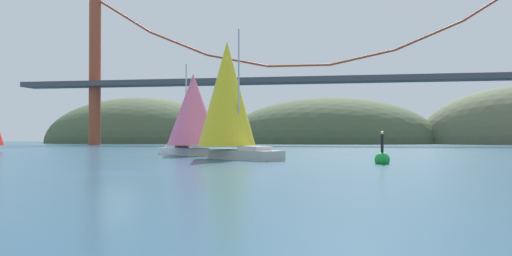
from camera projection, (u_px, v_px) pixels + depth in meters
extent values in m
plane|color=navy|center=(115.00, 173.00, 29.42)|extent=(360.00, 360.00, 0.00)
ellipsoid|color=#4C5B3D|center=(138.00, 143.00, 172.14)|extent=(59.94, 44.00, 28.50)
ellipsoid|color=#4C5B3D|center=(330.00, 143.00, 161.26)|extent=(64.11, 44.00, 27.16)
cylinder|color=#A34228|center=(95.00, 71.00, 132.10)|extent=(2.80, 2.80, 35.61)
cube|color=#47474C|center=(299.00, 80.00, 123.07)|extent=(135.06, 6.00, 1.20)
cylinder|color=#A34228|center=(122.00, 15.00, 131.04)|extent=(14.41, 0.50, 9.19)
cylinder|color=#A34228|center=(179.00, 44.00, 128.35)|extent=(14.34, 0.50, 6.31)
cylinder|color=#A34228|center=(237.00, 61.00, 125.71)|extent=(14.25, 0.50, 3.41)
cylinder|color=#A34228|center=(299.00, 65.00, 123.12)|extent=(14.15, 0.50, 0.50)
cylinder|color=#A34228|center=(362.00, 57.00, 120.58)|extent=(14.25, 0.50, 3.41)
cylinder|color=#A34228|center=(429.00, 35.00, 118.08)|extent=(14.34, 0.50, 6.31)
cube|color=#B7B2A8|center=(244.00, 155.00, 46.48)|extent=(7.53, 6.99, 0.83)
cube|color=beige|center=(255.00, 148.00, 45.36)|extent=(3.07, 2.99, 0.36)
cylinder|color=#B2B2B7|center=(239.00, 89.00, 47.20)|extent=(0.14, 0.14, 10.49)
cone|color=yellow|center=(227.00, 94.00, 48.58)|extent=(7.23, 7.23, 9.36)
cube|color=white|center=(183.00, 151.00, 59.32)|extent=(6.99, 7.13, 0.79)
cube|color=beige|center=(177.00, 146.00, 60.48)|extent=(2.99, 3.00, 0.36)
cylinder|color=#B2B2B7|center=(186.00, 106.00, 58.76)|extent=(0.14, 0.14, 9.00)
cone|color=pink|center=(193.00, 109.00, 57.36)|extent=(7.75, 7.75, 7.51)
sphere|color=green|center=(382.00, 160.00, 39.42)|extent=(1.10, 1.10, 1.10)
cylinder|color=black|center=(382.00, 145.00, 39.43)|extent=(0.20, 0.20, 1.60)
sphere|color=#F2EA99|center=(382.00, 133.00, 39.45)|extent=(0.24, 0.24, 0.24)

